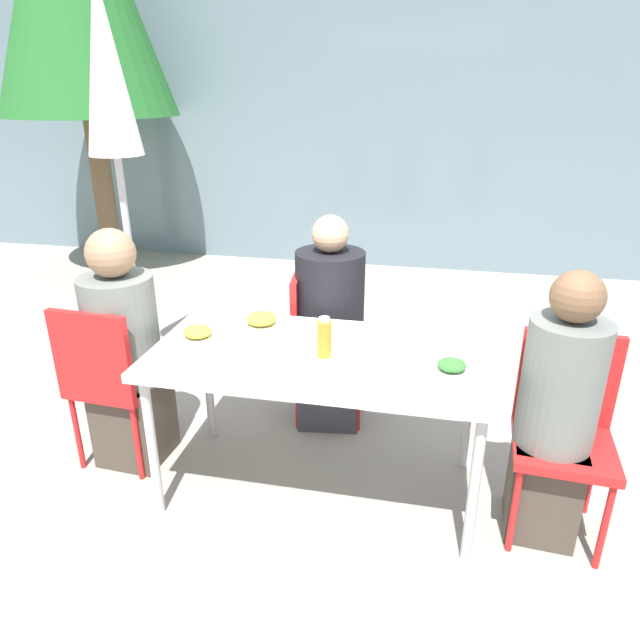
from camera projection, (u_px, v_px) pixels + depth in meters
ground_plane at (320, 487)px, 2.79m from camera, size 24.00×24.00×0.00m
building_facade at (399, 120)px, 5.72m from camera, size 10.00×0.20×3.00m
dining_table at (320, 363)px, 2.53m from camera, size 1.49×0.76×0.73m
chair_left at (109, 374)px, 2.78m from camera, size 0.42×0.42×0.88m
person_left at (126, 357)px, 2.81m from camera, size 0.35×0.35×1.22m
chair_right at (564, 420)px, 2.39m from camera, size 0.43×0.43×0.88m
person_right at (555, 417)px, 2.32m from camera, size 0.31×0.31×1.19m
chair_far at (316, 334)px, 3.23m from camera, size 0.45×0.45×0.88m
person_far at (330, 330)px, 3.16m from camera, size 0.38×0.38×1.20m
closed_umbrella at (109, 91)px, 3.21m from camera, size 0.36×0.36×2.42m
plate_0 at (452, 368)px, 2.31m from camera, size 0.21×0.21×0.06m
plate_1 at (198, 335)px, 2.62m from camera, size 0.23×0.23×0.07m
plate_2 at (261, 322)px, 2.75m from camera, size 0.26×0.26×0.07m
bottle at (324, 338)px, 2.43m from camera, size 0.06×0.06×0.18m
drinking_cup at (367, 335)px, 2.54m from camera, size 0.07×0.07×0.10m
salad_bowl at (364, 354)px, 2.41m from camera, size 0.15×0.15×0.06m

